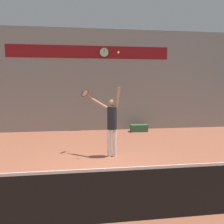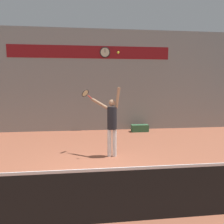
{
  "view_description": "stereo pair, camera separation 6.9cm",
  "coord_description": "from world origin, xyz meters",
  "px_view_note": "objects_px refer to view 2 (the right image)",
  "views": [
    {
      "loc": [
        -0.34,
        -4.83,
        2.29
      ],
      "look_at": [
        0.54,
        1.93,
        1.44
      ],
      "focal_mm": 35.0,
      "sensor_mm": 36.0,
      "label": 1
    },
    {
      "loc": [
        -0.27,
        -4.84,
        2.29
      ],
      "look_at": [
        0.54,
        1.93,
        1.44
      ],
      "focal_mm": 35.0,
      "sensor_mm": 36.0,
      "label": 2
    }
  ],
  "objects_px": {
    "tennis_player": "(112,122)",
    "equipment_bag": "(140,128)",
    "scoreboard_clock": "(105,52)",
    "tennis_racket": "(86,94)",
    "tennis_ball": "(118,52)"
  },
  "relations": [
    {
      "from": "scoreboard_clock",
      "to": "equipment_bag",
      "type": "distance_m",
      "value": 4.1
    },
    {
      "from": "tennis_player",
      "to": "equipment_bag",
      "type": "relative_size",
      "value": 2.67
    },
    {
      "from": "tennis_player",
      "to": "equipment_bag",
      "type": "xyz_separation_m",
      "value": [
        1.82,
        3.54,
        -0.95
      ]
    },
    {
      "from": "tennis_player",
      "to": "tennis_ball",
      "type": "height_order",
      "value": "tennis_ball"
    },
    {
      "from": "tennis_ball",
      "to": "equipment_bag",
      "type": "distance_m",
      "value": 5.07
    },
    {
      "from": "scoreboard_clock",
      "to": "tennis_player",
      "type": "relative_size",
      "value": 0.23
    },
    {
      "from": "tennis_racket",
      "to": "equipment_bag",
      "type": "bearing_deg",
      "value": 48.5
    },
    {
      "from": "tennis_player",
      "to": "equipment_bag",
      "type": "distance_m",
      "value": 4.09
    },
    {
      "from": "tennis_player",
      "to": "tennis_racket",
      "type": "distance_m",
      "value": 1.32
    },
    {
      "from": "tennis_player",
      "to": "scoreboard_clock",
      "type": "bearing_deg",
      "value": 87.77
    },
    {
      "from": "tennis_player",
      "to": "tennis_racket",
      "type": "height_order",
      "value": "tennis_player"
    },
    {
      "from": "scoreboard_clock",
      "to": "tennis_ball",
      "type": "height_order",
      "value": "scoreboard_clock"
    },
    {
      "from": "tennis_racket",
      "to": "equipment_bag",
      "type": "distance_m",
      "value": 4.36
    },
    {
      "from": "scoreboard_clock",
      "to": "tennis_ball",
      "type": "distance_m",
      "value": 4.32
    },
    {
      "from": "tennis_racket",
      "to": "tennis_player",
      "type": "bearing_deg",
      "value": -35.33
    }
  ]
}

